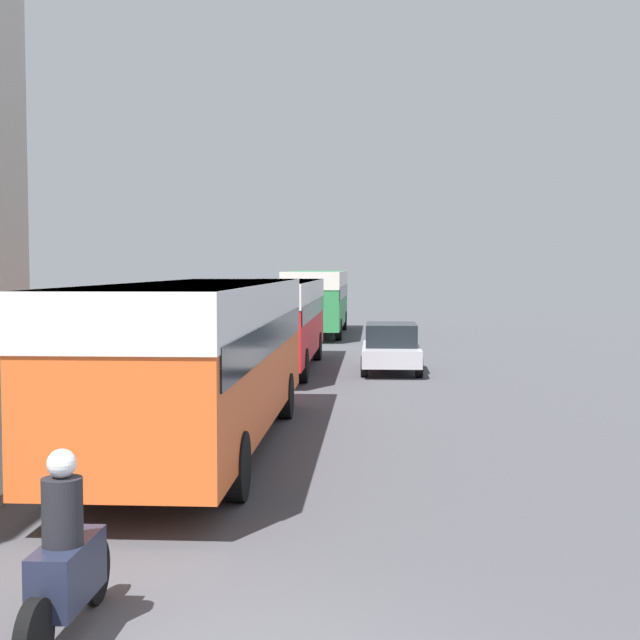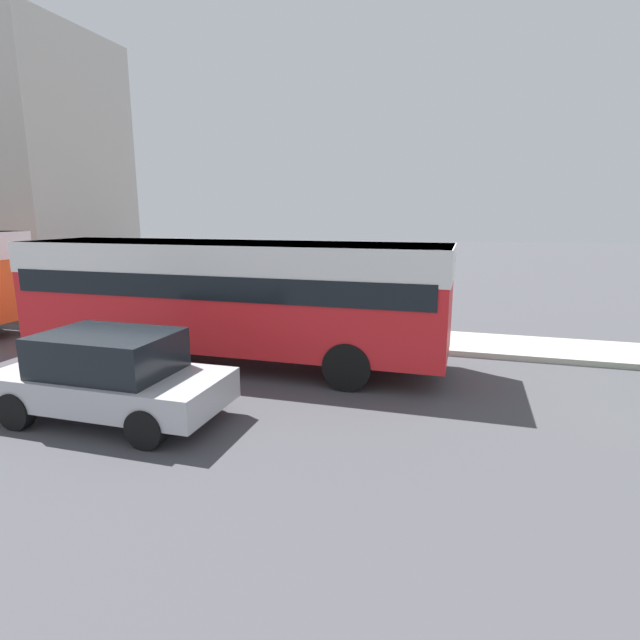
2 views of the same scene
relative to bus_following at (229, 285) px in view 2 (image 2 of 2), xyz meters
The scene contains 4 objects.
building_midblock 15.28m from the bus_following, 119.06° to the right, with size 6.06×6.43×10.76m.
bus_following is the anchor object (origin of this frame).
car_crossing 3.90m from the bus_following, ahead, with size 1.86×4.05×1.55m.
pedestrian_walking_away 4.71m from the bus_following, 123.26° to the left, with size 0.35×0.35×1.86m.
Camera 2 is at (8.58, 27.66, 3.53)m, focal length 28.00 mm.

